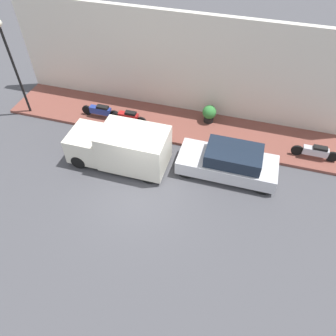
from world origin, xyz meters
name	(u,v)px	position (x,y,z in m)	size (l,w,h in m)	color
ground_plane	(141,193)	(0.00, 0.00, 0.00)	(60.00, 60.00, 0.00)	#47474C
sidewalk	(172,124)	(4.76, 0.00, 0.07)	(2.81, 17.50, 0.15)	brown
building_facade	(181,65)	(6.32, 0.00, 2.61)	(0.30, 17.50, 5.21)	silver
parked_car	(229,162)	(2.19, -3.32, 0.68)	(1.75, 4.31, 1.43)	silver
delivery_van	(120,147)	(1.49, 1.47, 0.98)	(1.88, 4.48, 1.93)	silver
scooter_silver	(316,152)	(4.12, -7.02, 0.54)	(0.30, 2.08, 0.71)	#B7B7BF
motorcycle_red	(129,117)	(4.13, 2.11, 0.55)	(0.30, 1.92, 0.74)	#B21E1E
motorcycle_blue	(101,111)	(4.24, 3.71, 0.54)	(0.30, 2.12, 0.71)	navy
streetlamp	(10,55)	(3.66, 7.67, 3.38)	(0.35, 0.35, 4.87)	black
potted_plant	(209,113)	(5.45, -1.80, 0.66)	(0.71, 0.71, 0.94)	black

